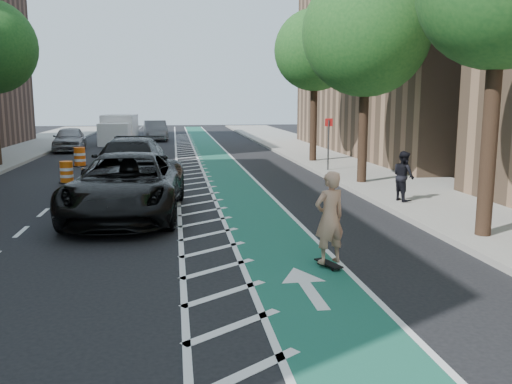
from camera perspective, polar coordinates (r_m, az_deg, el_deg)
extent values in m
plane|color=black|center=(12.20, -11.64, -6.29)|extent=(120.00, 120.00, 0.00)
cube|color=#195940|center=(22.09, -2.53, 1.08)|extent=(2.00, 90.00, 0.01)
cube|color=silver|center=(21.98, -6.42, 0.99)|extent=(1.40, 90.00, 0.01)
cube|color=gray|center=(23.65, 13.33, 1.57)|extent=(5.00, 90.00, 0.15)
cube|color=gray|center=(22.86, 7.62, 1.49)|extent=(0.12, 90.00, 0.16)
cylinder|color=#382619|center=(13.80, 22.95, 4.28)|extent=(0.36, 0.36, 4.40)
cylinder|color=#382619|center=(21.02, 11.52, 6.47)|extent=(0.36, 0.36, 4.40)
sphere|color=#194C1C|center=(21.13, 11.86, 16.26)|extent=(4.20, 4.20, 4.20)
cylinder|color=#382619|center=(28.66, 6.01, 7.43)|extent=(0.36, 0.36, 4.40)
sphere|color=#194C1C|center=(28.74, 6.14, 14.62)|extent=(4.20, 4.20, 4.20)
cylinder|color=#4C4C4C|center=(24.79, 7.62, 4.73)|extent=(0.08, 0.08, 2.40)
cube|color=red|center=(24.72, 7.68, 7.27)|extent=(0.35, 0.02, 0.35)
cube|color=black|center=(11.03, 7.63, -7.45)|extent=(0.43, 0.76, 0.03)
cylinder|color=black|center=(11.20, 6.59, -7.46)|extent=(0.04, 0.06, 0.06)
cylinder|color=black|center=(11.28, 7.23, -7.35)|extent=(0.04, 0.06, 0.06)
cylinder|color=black|center=(10.81, 8.04, -8.12)|extent=(0.04, 0.06, 0.06)
cylinder|color=black|center=(10.90, 8.69, -8.00)|extent=(0.04, 0.06, 0.06)
imported|color=tan|center=(10.79, 7.74, -2.68)|extent=(0.78, 0.63, 1.85)
imported|color=black|center=(15.89, -13.44, 0.68)|extent=(3.40, 6.65, 1.80)
imported|color=black|center=(21.33, -13.17, 2.98)|extent=(3.09, 6.48, 1.82)
imported|color=gray|center=(37.21, -19.04, 5.30)|extent=(2.21, 4.75, 1.57)
imported|color=#5A5A5F|center=(45.14, -10.54, 6.38)|extent=(2.19, 5.03, 1.61)
imported|color=black|center=(17.70, 15.27, 1.65)|extent=(0.72, 0.86, 1.58)
cube|color=white|center=(43.07, -14.12, 6.46)|extent=(2.58, 3.59, 2.16)
cube|color=white|center=(40.53, -14.66, 5.87)|extent=(2.26, 1.85, 1.62)
cylinder|color=black|center=(40.31, -16.10, 5.17)|extent=(0.31, 0.77, 0.76)
cylinder|color=black|center=(39.99, -13.36, 5.25)|extent=(0.31, 0.77, 0.76)
cylinder|color=black|center=(44.12, -15.16, 5.57)|extent=(0.31, 0.77, 0.76)
cylinder|color=black|center=(43.83, -12.65, 5.65)|extent=(0.31, 0.77, 0.76)
cylinder|color=orange|center=(21.17, -17.22, 1.36)|extent=(0.47, 0.47, 0.81)
cylinder|color=silver|center=(21.18, -17.20, 1.00)|extent=(0.47, 0.47, 0.11)
cylinder|color=silver|center=(21.15, -17.23, 1.67)|extent=(0.47, 0.47, 0.11)
cylinder|color=black|center=(21.22, -17.16, 0.33)|extent=(0.59, 0.59, 0.04)
cylinder|color=#DD5C0B|center=(23.01, -19.31, 1.98)|extent=(0.51, 0.51, 0.88)
cylinder|color=silver|center=(23.03, -19.29, 1.62)|extent=(0.52, 0.52, 0.12)
cylinder|color=silver|center=(23.00, -19.33, 2.30)|extent=(0.52, 0.52, 0.12)
cylinder|color=black|center=(23.07, -19.25, 0.95)|extent=(0.65, 0.65, 0.04)
cylinder|color=#ED580C|center=(28.57, -18.06, 3.54)|extent=(0.55, 0.55, 0.96)
cylinder|color=silver|center=(28.59, -18.04, 3.22)|extent=(0.56, 0.56, 0.13)
cylinder|color=silver|center=(28.56, -18.07, 3.81)|extent=(0.56, 0.56, 0.13)
cylinder|color=black|center=(28.62, -18.01, 2.63)|extent=(0.70, 0.70, 0.04)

